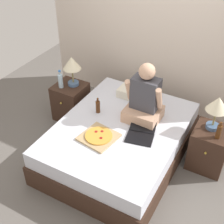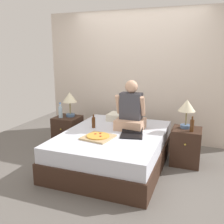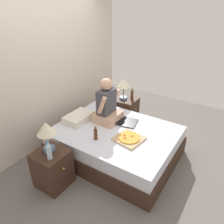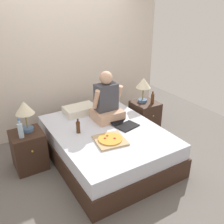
# 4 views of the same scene
# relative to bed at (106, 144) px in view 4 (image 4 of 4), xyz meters

# --- Properties ---
(ground_plane) EXTENTS (5.75, 5.75, 0.00)m
(ground_plane) POSITION_rel_bed_xyz_m (0.00, 0.00, -0.25)
(ground_plane) COLOR #66605B
(wall_back) EXTENTS (3.75, 0.12, 2.50)m
(wall_back) POSITION_rel_bed_xyz_m (0.00, 1.35, 1.00)
(wall_back) COLOR beige
(wall_back) RESTS_ON ground
(bed) EXTENTS (1.52, 1.99, 0.52)m
(bed) POSITION_rel_bed_xyz_m (0.00, 0.00, 0.00)
(bed) COLOR #382319
(bed) RESTS_ON ground
(nightstand_left) EXTENTS (0.44, 0.47, 0.57)m
(nightstand_left) POSITION_rel_bed_xyz_m (-1.06, 0.41, 0.03)
(nightstand_left) COLOR #382319
(nightstand_left) RESTS_ON ground
(lamp_on_left_nightstand) EXTENTS (0.26, 0.26, 0.45)m
(lamp_on_left_nightstand) POSITION_rel_bed_xyz_m (-1.02, 0.46, 0.64)
(lamp_on_left_nightstand) COLOR #4C6B93
(lamp_on_left_nightstand) RESTS_ON nightstand_left
(water_bottle) EXTENTS (0.07, 0.07, 0.28)m
(water_bottle) POSITION_rel_bed_xyz_m (-1.14, 0.32, 0.43)
(water_bottle) COLOR silver
(water_bottle) RESTS_ON nightstand_left
(nightstand_right) EXTENTS (0.44, 0.47, 0.57)m
(nightstand_right) POSITION_rel_bed_xyz_m (1.06, 0.41, 0.03)
(nightstand_right) COLOR #382319
(nightstand_right) RESTS_ON ground
(lamp_on_right_nightstand) EXTENTS (0.26, 0.26, 0.45)m
(lamp_on_right_nightstand) POSITION_rel_bed_xyz_m (1.03, 0.46, 0.64)
(lamp_on_right_nightstand) COLOR #4C6B93
(lamp_on_right_nightstand) RESTS_ON nightstand_right
(beer_bottle) EXTENTS (0.06, 0.06, 0.23)m
(beer_bottle) POSITION_rel_bed_xyz_m (1.13, 0.31, 0.41)
(beer_bottle) COLOR #512D14
(beer_bottle) RESTS_ON nightstand_right
(pillow) EXTENTS (0.52, 0.34, 0.12)m
(pillow) POSITION_rel_bed_xyz_m (-0.09, 0.71, 0.32)
(pillow) COLOR silver
(pillow) RESTS_ON bed
(person_seated) EXTENTS (0.47, 0.40, 0.78)m
(person_seated) POSITION_rel_bed_xyz_m (0.18, 0.29, 0.55)
(person_seated) COLOR tan
(person_seated) RESTS_ON bed
(laptop) EXTENTS (0.40, 0.47, 0.07)m
(laptop) POSITION_rel_bed_xyz_m (0.30, -0.03, 0.28)
(laptop) COLOR black
(laptop) RESTS_ON bed
(pizza_box) EXTENTS (0.46, 0.46, 0.05)m
(pizza_box) POSITION_rel_bed_xyz_m (-0.12, -0.32, 0.28)
(pizza_box) COLOR tan
(pizza_box) RESTS_ON bed
(beer_bottle_on_bed) EXTENTS (0.06, 0.06, 0.22)m
(beer_bottle_on_bed) POSITION_rel_bed_xyz_m (-0.39, 0.12, 0.35)
(beer_bottle_on_bed) COLOR #4C2811
(beer_bottle_on_bed) RESTS_ON bed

